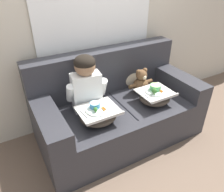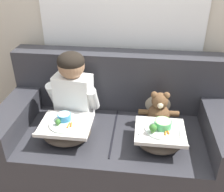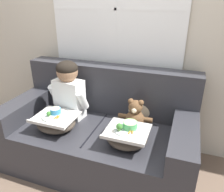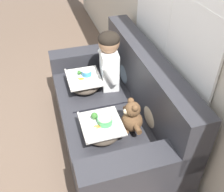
{
  "view_description": "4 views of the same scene",
  "coord_description": "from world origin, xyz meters",
  "px_view_note": "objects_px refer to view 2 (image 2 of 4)",
  "views": [
    {
      "loc": [
        -1.09,
        -1.76,
        1.82
      ],
      "look_at": [
        -0.12,
        -0.03,
        0.6
      ],
      "focal_mm": 35.0,
      "sensor_mm": 36.0,
      "label": 1
    },
    {
      "loc": [
        0.19,
        -1.73,
        1.77
      ],
      "look_at": [
        -0.04,
        0.13,
        0.68
      ],
      "focal_mm": 42.0,
      "sensor_mm": 36.0,
      "label": 2
    },
    {
      "loc": [
        0.76,
        -1.69,
        1.62
      ],
      "look_at": [
        0.11,
        0.12,
        0.76
      ],
      "focal_mm": 35.0,
      "sensor_mm": 36.0,
      "label": 3
    },
    {
      "loc": [
        1.87,
        -0.54,
        2.14
      ],
      "look_at": [
        0.04,
        0.01,
        0.61
      ],
      "focal_mm": 42.0,
      "sensor_mm": 36.0,
      "label": 4
    }
  ],
  "objects_px": {
    "child_figure": "(73,84)",
    "teddy_bear": "(159,111)",
    "couch": "(115,133)",
    "lap_tray_child": "(66,130)",
    "throw_pillow_behind_child": "(80,91)",
    "lap_tray_teddy": "(160,137)",
    "throw_pillow_behind_teddy": "(158,96)"
  },
  "relations": [
    {
      "from": "throw_pillow_behind_child",
      "to": "teddy_bear",
      "type": "xyz_separation_m",
      "value": [
        0.71,
        -0.2,
        -0.03
      ]
    },
    {
      "from": "lap_tray_child",
      "to": "teddy_bear",
      "type": "bearing_deg",
      "value": 20.81
    },
    {
      "from": "child_figure",
      "to": "teddy_bear",
      "type": "relative_size",
      "value": 1.83
    },
    {
      "from": "lap_tray_child",
      "to": "throw_pillow_behind_child",
      "type": "bearing_deg",
      "value": 89.9
    },
    {
      "from": "couch",
      "to": "child_figure",
      "type": "height_order",
      "value": "child_figure"
    },
    {
      "from": "lap_tray_child",
      "to": "lap_tray_teddy",
      "type": "xyz_separation_m",
      "value": [
        0.71,
        0.0,
        0.0
      ]
    },
    {
      "from": "throw_pillow_behind_child",
      "to": "teddy_bear",
      "type": "height_order",
      "value": "throw_pillow_behind_child"
    },
    {
      "from": "throw_pillow_behind_teddy",
      "to": "lap_tray_child",
      "type": "bearing_deg",
      "value": -146.27
    },
    {
      "from": "couch",
      "to": "lap_tray_teddy",
      "type": "relative_size",
      "value": 5.07
    },
    {
      "from": "child_figure",
      "to": "lap_tray_child",
      "type": "height_order",
      "value": "child_figure"
    },
    {
      "from": "couch",
      "to": "child_figure",
      "type": "distance_m",
      "value": 0.57
    },
    {
      "from": "throw_pillow_behind_teddy",
      "to": "lap_tray_teddy",
      "type": "distance_m",
      "value": 0.48
    },
    {
      "from": "couch",
      "to": "throw_pillow_behind_teddy",
      "type": "height_order",
      "value": "couch"
    },
    {
      "from": "couch",
      "to": "teddy_bear",
      "type": "xyz_separation_m",
      "value": [
        0.35,
        0.02,
        0.24
      ]
    },
    {
      "from": "throw_pillow_behind_child",
      "to": "teddy_bear",
      "type": "distance_m",
      "value": 0.74
    },
    {
      "from": "couch",
      "to": "lap_tray_child",
      "type": "relative_size",
      "value": 4.74
    },
    {
      "from": "couch",
      "to": "throw_pillow_behind_teddy",
      "type": "xyz_separation_m",
      "value": [
        0.35,
        0.23,
        0.27
      ]
    },
    {
      "from": "couch",
      "to": "throw_pillow_behind_teddy",
      "type": "relative_size",
      "value": 5.57
    },
    {
      "from": "teddy_bear",
      "to": "lap_tray_teddy",
      "type": "xyz_separation_m",
      "value": [
        0.0,
        -0.27,
        -0.05
      ]
    },
    {
      "from": "child_figure",
      "to": "lap_tray_child",
      "type": "distance_m",
      "value": 0.37
    },
    {
      "from": "couch",
      "to": "lap_tray_child",
      "type": "height_order",
      "value": "couch"
    },
    {
      "from": "lap_tray_teddy",
      "to": "teddy_bear",
      "type": "bearing_deg",
      "value": 90.05
    },
    {
      "from": "couch",
      "to": "child_figure",
      "type": "bearing_deg",
      "value": 175.79
    },
    {
      "from": "throw_pillow_behind_child",
      "to": "lap_tray_child",
      "type": "distance_m",
      "value": 0.48
    },
    {
      "from": "child_figure",
      "to": "teddy_bear",
      "type": "xyz_separation_m",
      "value": [
        0.71,
        -0.0,
        -0.2
      ]
    },
    {
      "from": "lap_tray_child",
      "to": "throw_pillow_behind_teddy",
      "type": "bearing_deg",
      "value": 33.73
    },
    {
      "from": "throw_pillow_behind_teddy",
      "to": "child_figure",
      "type": "bearing_deg",
      "value": -164.19
    },
    {
      "from": "teddy_bear",
      "to": "throw_pillow_behind_teddy",
      "type": "bearing_deg",
      "value": 90.03
    },
    {
      "from": "throw_pillow_behind_child",
      "to": "lap_tray_teddy",
      "type": "xyz_separation_m",
      "value": [
        0.71,
        -0.47,
        -0.08
      ]
    },
    {
      "from": "throw_pillow_behind_teddy",
      "to": "couch",
      "type": "bearing_deg",
      "value": -147.38
    },
    {
      "from": "throw_pillow_behind_child",
      "to": "couch",
      "type": "bearing_deg",
      "value": -32.62
    },
    {
      "from": "throw_pillow_behind_child",
      "to": "child_figure",
      "type": "relative_size",
      "value": 0.57
    }
  ]
}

